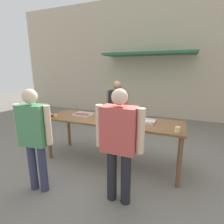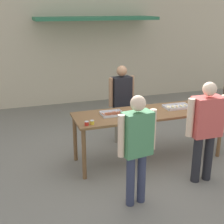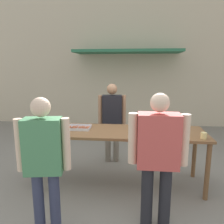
{
  "view_description": "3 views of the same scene",
  "coord_description": "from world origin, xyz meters",
  "px_view_note": "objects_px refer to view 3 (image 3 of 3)",
  "views": [
    {
      "loc": [
        1.23,
        -3.05,
        1.88
      ],
      "look_at": [
        0.0,
        0.0,
        1.07
      ],
      "focal_mm": 28.0,
      "sensor_mm": 36.0,
      "label": 1
    },
    {
      "loc": [
        -2.29,
        -4.78,
        2.7
      ],
      "look_at": [
        -0.68,
        0.06,
        0.97
      ],
      "focal_mm": 50.0,
      "sensor_mm": 36.0,
      "label": 2
    },
    {
      "loc": [
        0.21,
        -3.38,
        1.91
      ],
      "look_at": [
        -0.21,
        0.87,
        1.05
      ],
      "focal_mm": 35.0,
      "sensor_mm": 36.0,
      "label": 3
    }
  ],
  "objects_px": {
    "food_tray_sausages": "(79,128)",
    "beer_cup": "(204,136)",
    "person_customer_holding_hotdog": "(44,156)",
    "person_customer_with_cup": "(158,152)",
    "food_tray_buns": "(155,130)",
    "condiment_jar_mustard": "(39,132)",
    "person_server_behind_table": "(112,116)",
    "condiment_jar_ketchup": "(45,132)"
  },
  "relations": [
    {
      "from": "condiment_jar_mustard",
      "to": "beer_cup",
      "type": "relative_size",
      "value": 0.72
    },
    {
      "from": "beer_cup",
      "to": "person_server_behind_table",
      "type": "relative_size",
      "value": 0.06
    },
    {
      "from": "food_tray_buns",
      "to": "person_customer_with_cup",
      "type": "xyz_separation_m",
      "value": [
        -0.07,
        -1.04,
        0.03
      ]
    },
    {
      "from": "person_customer_with_cup",
      "to": "food_tray_buns",
      "type": "bearing_deg",
      "value": -93.44
    },
    {
      "from": "food_tray_buns",
      "to": "condiment_jar_mustard",
      "type": "xyz_separation_m",
      "value": [
        -1.79,
        -0.36,
        0.02
      ]
    },
    {
      "from": "condiment_jar_mustard",
      "to": "condiment_jar_ketchup",
      "type": "distance_m",
      "value": 0.1
    },
    {
      "from": "person_server_behind_table",
      "to": "person_customer_holding_hotdog",
      "type": "xyz_separation_m",
      "value": [
        -0.54,
        -2.1,
        -0.0
      ]
    },
    {
      "from": "person_customer_with_cup",
      "to": "beer_cup",
      "type": "bearing_deg",
      "value": -135.42
    },
    {
      "from": "condiment_jar_mustard",
      "to": "beer_cup",
      "type": "height_order",
      "value": "beer_cup"
    },
    {
      "from": "food_tray_sausages",
      "to": "food_tray_buns",
      "type": "distance_m",
      "value": 1.25
    },
    {
      "from": "food_tray_buns",
      "to": "person_customer_with_cup",
      "type": "bearing_deg",
      "value": -93.94
    },
    {
      "from": "condiment_jar_ketchup",
      "to": "person_customer_holding_hotdog",
      "type": "xyz_separation_m",
      "value": [
        0.38,
        -0.95,
        0.01
      ]
    },
    {
      "from": "food_tray_sausages",
      "to": "condiment_jar_ketchup",
      "type": "relative_size",
      "value": 5.58
    },
    {
      "from": "condiment_jar_mustard",
      "to": "person_customer_holding_hotdog",
      "type": "relative_size",
      "value": 0.04
    },
    {
      "from": "condiment_jar_ketchup",
      "to": "person_customer_with_cup",
      "type": "distance_m",
      "value": 1.77
    },
    {
      "from": "food_tray_sausages",
      "to": "beer_cup",
      "type": "bearing_deg",
      "value": -10.37
    },
    {
      "from": "person_server_behind_table",
      "to": "person_customer_holding_hotdog",
      "type": "distance_m",
      "value": 2.17
    },
    {
      "from": "food_tray_buns",
      "to": "condiment_jar_ketchup",
      "type": "distance_m",
      "value": 1.73
    },
    {
      "from": "condiment_jar_ketchup",
      "to": "person_server_behind_table",
      "type": "xyz_separation_m",
      "value": [
        0.92,
        1.15,
        0.01
      ]
    },
    {
      "from": "condiment_jar_mustard",
      "to": "person_customer_with_cup",
      "type": "xyz_separation_m",
      "value": [
        1.72,
        -0.69,
        0.01
      ]
    },
    {
      "from": "beer_cup",
      "to": "person_customer_holding_hotdog",
      "type": "xyz_separation_m",
      "value": [
        -1.97,
        -0.94,
        -0.0
      ]
    },
    {
      "from": "person_server_behind_table",
      "to": "person_customer_with_cup",
      "type": "bearing_deg",
      "value": -75.05
    },
    {
      "from": "person_customer_holding_hotdog",
      "to": "beer_cup",
      "type": "bearing_deg",
      "value": -163.5
    },
    {
      "from": "food_tray_sausages",
      "to": "person_customer_holding_hotdog",
      "type": "height_order",
      "value": "person_customer_holding_hotdog"
    },
    {
      "from": "food_tray_sausages",
      "to": "condiment_jar_ketchup",
      "type": "xyz_separation_m",
      "value": [
        -0.45,
        -0.34,
        0.02
      ]
    },
    {
      "from": "food_tray_sausages",
      "to": "beer_cup",
      "type": "relative_size",
      "value": 4.03
    },
    {
      "from": "condiment_jar_mustard",
      "to": "beer_cup",
      "type": "xyz_separation_m",
      "value": [
        2.44,
        0.01,
        0.01
      ]
    },
    {
      "from": "beer_cup",
      "to": "person_server_behind_table",
      "type": "height_order",
      "value": "person_server_behind_table"
    },
    {
      "from": "person_customer_holding_hotdog",
      "to": "person_customer_with_cup",
      "type": "height_order",
      "value": "person_customer_with_cup"
    },
    {
      "from": "person_server_behind_table",
      "to": "food_tray_buns",
      "type": "bearing_deg",
      "value": -52.15
    },
    {
      "from": "person_customer_with_cup",
      "to": "condiment_jar_ketchup",
      "type": "bearing_deg",
      "value": -22.83
    },
    {
      "from": "person_server_behind_table",
      "to": "person_customer_holding_hotdog",
      "type": "height_order",
      "value": "person_customer_holding_hotdog"
    },
    {
      "from": "condiment_jar_ketchup",
      "to": "person_server_behind_table",
      "type": "relative_size",
      "value": 0.04
    },
    {
      "from": "food_tray_sausages",
      "to": "condiment_jar_mustard",
      "type": "xyz_separation_m",
      "value": [
        -0.54,
        -0.36,
        0.02
      ]
    },
    {
      "from": "food_tray_buns",
      "to": "person_server_behind_table",
      "type": "xyz_separation_m",
      "value": [
        -0.78,
        0.81,
        0.03
      ]
    },
    {
      "from": "food_tray_buns",
      "to": "person_customer_with_cup",
      "type": "relative_size",
      "value": 0.29
    },
    {
      "from": "condiment_jar_mustard",
      "to": "food_tray_buns",
      "type": "bearing_deg",
      "value": 11.2
    },
    {
      "from": "food_tray_sausages",
      "to": "food_tray_buns",
      "type": "xyz_separation_m",
      "value": [
        1.25,
        -0.0,
        0.0
      ]
    },
    {
      "from": "food_tray_sausages",
      "to": "person_server_behind_table",
      "type": "distance_m",
      "value": 0.94
    },
    {
      "from": "condiment_jar_ketchup",
      "to": "beer_cup",
      "type": "xyz_separation_m",
      "value": [
        2.34,
        -0.01,
        0.01
      ]
    },
    {
      "from": "food_tray_buns",
      "to": "condiment_jar_ketchup",
      "type": "relative_size",
      "value": 7.05
    },
    {
      "from": "condiment_jar_ketchup",
      "to": "person_customer_with_cup",
      "type": "xyz_separation_m",
      "value": [
        1.63,
        -0.7,
        0.01
      ]
    }
  ]
}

